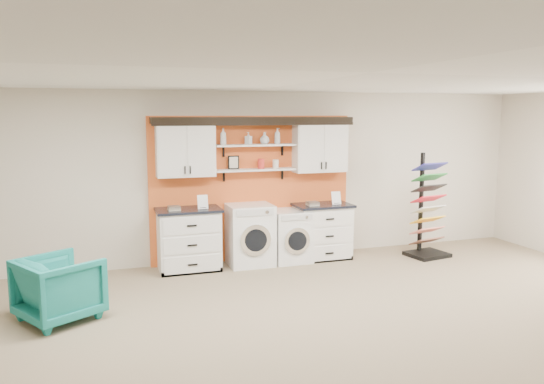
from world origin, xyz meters
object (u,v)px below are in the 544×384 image
object	(u,v)px
armchair	(59,288)
dryer	(290,235)
washer	(250,235)
base_cabinet_left	(189,239)
base_cabinet_right	(322,231)
sample_rack	(427,224)

from	to	relation	value
armchair	dryer	bearing A→B (deg)	-97.26
washer	armchair	bearing A→B (deg)	-150.66
base_cabinet_left	armchair	world-z (taller)	base_cabinet_left
washer	armchair	distance (m)	3.19
base_cabinet_left	dryer	bearing A→B (deg)	-0.11
base_cabinet_left	dryer	world-z (taller)	base_cabinet_left
base_cabinet_right	armchair	bearing A→B (deg)	-158.87
base_cabinet_left	base_cabinet_right	bearing A→B (deg)	0.00
base_cabinet_right	sample_rack	distance (m)	1.82
base_cabinet_left	sample_rack	xyz separation A→B (m)	(4.02, -0.44, 0.07)
washer	base_cabinet_right	bearing A→B (deg)	0.15
base_cabinet_right	washer	bearing A→B (deg)	-179.85
base_cabinet_left	sample_rack	distance (m)	4.05
base_cabinet_left	washer	distance (m)	0.99
sample_rack	armchair	xyz separation A→B (m)	(-5.81, -1.13, -0.17)
base_cabinet_left	base_cabinet_right	distance (m)	2.26
base_cabinet_right	dryer	distance (m)	0.58
base_cabinet_right	dryer	size ratio (longest dim) A/B	1.10
dryer	sample_rack	distance (m)	2.39
dryer	sample_rack	size ratio (longest dim) A/B	0.48
washer	armchair	world-z (taller)	washer
base_cabinet_right	washer	world-z (taller)	washer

